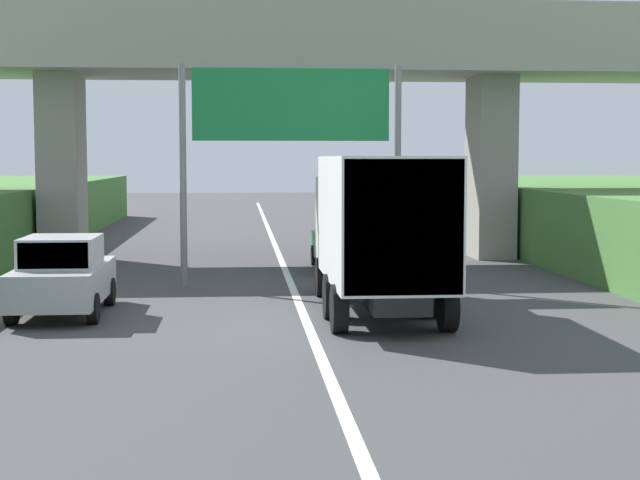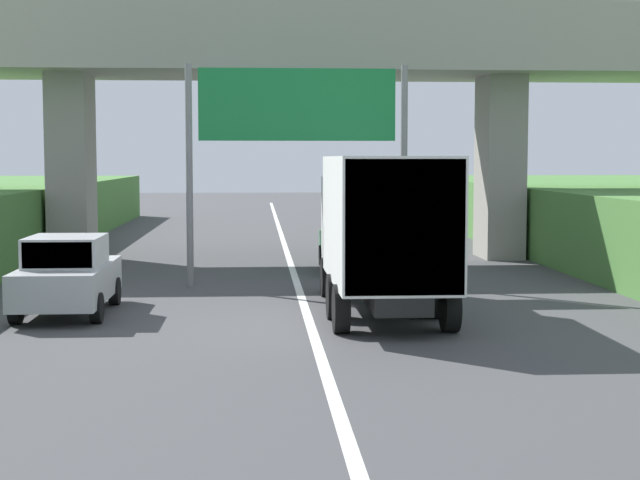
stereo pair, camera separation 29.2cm
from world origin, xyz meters
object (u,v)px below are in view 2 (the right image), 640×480
truck_white (381,226)px  car_silver (67,275)px  overhead_highway_sign (297,121)px  car_green (352,242)px

truck_white → car_silver: (-6.82, 0.41, -1.08)m
truck_white → overhead_highway_sign: bearing=108.3°
overhead_highway_sign → car_silver: 7.72m
truck_white → car_green: bearing=88.6°
truck_white → car_silver: bearing=176.5°
car_silver → truck_white: bearing=-3.5°
truck_white → car_silver: 6.92m
car_green → truck_white: bearing=-91.4°
truck_white → car_green: size_ratio=1.78×
truck_white → car_silver: truck_white is taller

